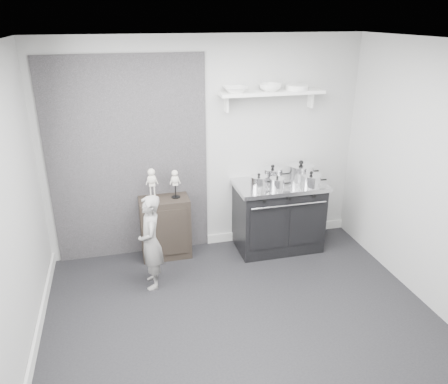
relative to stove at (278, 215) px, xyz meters
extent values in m
plane|color=black|center=(-0.88, -1.48, -0.46)|extent=(4.00, 4.00, 0.00)
cube|color=#AAAAA7|center=(-0.88, 0.32, 0.89)|extent=(4.00, 0.02, 2.70)
cube|color=#AAAAA7|center=(-0.88, -3.28, 0.89)|extent=(4.00, 0.02, 2.70)
cube|color=#AAAAA7|center=(-2.88, -1.48, 0.89)|extent=(0.02, 3.60, 2.70)
cube|color=#AAAAA7|center=(1.12, -1.48, 0.89)|extent=(0.02, 3.60, 2.70)
cube|color=silver|center=(-0.88, -1.48, 2.24)|extent=(4.00, 3.60, 0.02)
cube|color=black|center=(-1.83, 0.31, 0.79)|extent=(1.90, 0.02, 2.50)
cube|color=silver|center=(0.12, 0.30, -0.40)|extent=(2.00, 0.03, 0.12)
cube|color=silver|center=(-2.86, -1.48, -0.40)|extent=(0.03, 3.60, 0.12)
cube|color=white|center=(-0.08, 0.19, 1.56)|extent=(1.30, 0.26, 0.04)
cube|color=white|center=(-0.63, 0.26, 1.44)|extent=(0.03, 0.12, 0.20)
cube|color=white|center=(0.47, 0.26, 1.44)|extent=(0.03, 0.12, 0.20)
cube|color=black|center=(0.00, 0.00, -0.03)|extent=(1.07, 0.64, 0.86)
cube|color=silver|center=(0.00, 0.00, 0.43)|extent=(1.14, 0.69, 0.05)
cube|color=black|center=(-0.26, -0.32, -0.01)|extent=(0.45, 0.02, 0.56)
cube|color=black|center=(0.26, -0.32, -0.01)|extent=(0.45, 0.02, 0.56)
cylinder|color=silver|center=(0.00, -0.35, 0.29)|extent=(0.97, 0.02, 0.02)
cylinder|color=black|center=(-0.32, -0.33, 0.38)|extent=(0.04, 0.03, 0.04)
cylinder|color=black|center=(0.00, -0.33, 0.38)|extent=(0.04, 0.03, 0.04)
cylinder|color=black|center=(0.32, -0.33, 0.38)|extent=(0.04, 0.03, 0.04)
cube|color=black|center=(-1.46, 0.13, -0.06)|extent=(0.61, 0.36, 0.79)
imported|color=gray|center=(-1.70, -0.50, 0.09)|extent=(0.27, 0.41, 1.11)
cylinder|color=silver|center=(-0.32, -0.11, 0.52)|extent=(0.21, 0.21, 0.14)
cylinder|color=silver|center=(-0.32, -0.11, 0.60)|extent=(0.21, 0.21, 0.02)
sphere|color=black|center=(-0.32, -0.11, 0.63)|extent=(0.04, 0.04, 0.04)
cylinder|color=black|center=(-0.17, -0.11, 0.52)|extent=(0.10, 0.02, 0.02)
cylinder|color=silver|center=(-0.06, 0.10, 0.53)|extent=(0.26, 0.26, 0.16)
cylinder|color=silver|center=(-0.06, 0.10, 0.62)|extent=(0.26, 0.26, 0.02)
sphere|color=black|center=(-0.06, 0.10, 0.65)|extent=(0.05, 0.05, 0.05)
cylinder|color=black|center=(0.10, 0.10, 0.53)|extent=(0.10, 0.02, 0.02)
cylinder|color=silver|center=(0.31, 0.07, 0.54)|extent=(0.33, 0.33, 0.18)
cylinder|color=silver|center=(0.31, 0.07, 0.64)|extent=(0.34, 0.34, 0.02)
sphere|color=black|center=(0.31, 0.07, 0.68)|extent=(0.06, 0.06, 0.06)
cylinder|color=black|center=(0.52, 0.07, 0.54)|extent=(0.10, 0.02, 0.02)
cylinder|color=silver|center=(0.33, -0.20, 0.52)|extent=(0.25, 0.25, 0.14)
cylinder|color=silver|center=(0.33, -0.20, 0.60)|extent=(0.25, 0.25, 0.02)
sphere|color=black|center=(0.33, -0.20, 0.63)|extent=(0.04, 0.04, 0.04)
cylinder|color=black|center=(0.49, -0.20, 0.52)|extent=(0.10, 0.02, 0.02)
cylinder|color=silver|center=(-0.11, -0.18, 0.51)|extent=(0.18, 0.18, 0.12)
cylinder|color=silver|center=(-0.11, -0.18, 0.58)|extent=(0.18, 0.18, 0.02)
sphere|color=black|center=(-0.11, -0.18, 0.61)|extent=(0.03, 0.03, 0.03)
cylinder|color=black|center=(0.02, -0.18, 0.51)|extent=(0.10, 0.02, 0.02)
imported|color=white|center=(-0.54, 0.19, 1.61)|extent=(0.29, 0.29, 0.07)
imported|color=white|center=(-0.10, 0.19, 1.62)|extent=(0.27, 0.27, 0.09)
cylinder|color=white|center=(0.24, 0.19, 1.61)|extent=(0.28, 0.28, 0.06)
camera|label=1|loc=(-1.95, -4.84, 2.45)|focal=35.00mm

